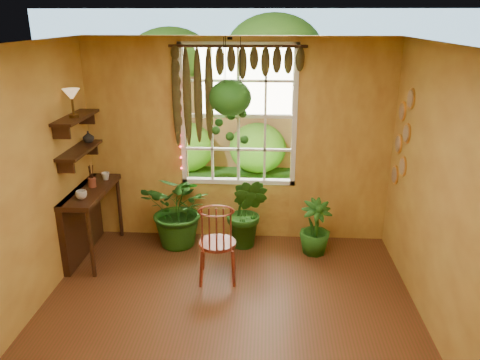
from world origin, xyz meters
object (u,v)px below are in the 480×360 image
object	(u,v)px
windsor_chair	(217,254)
potted_plant_mid	(247,212)
hanging_basket	(230,102)
potted_plant_left	(180,209)
counter_ledge	(85,215)

from	to	relation	value
windsor_chair	potted_plant_mid	distance (m)	0.91
windsor_chair	hanging_basket	xyz separation A→B (m)	(0.09, 0.92, 1.60)
windsor_chair	potted_plant_left	distance (m)	1.04
counter_ledge	potted_plant_left	bearing A→B (deg)	15.16
potted_plant_mid	hanging_basket	size ratio (longest dim) A/B	0.77
potted_plant_left	potted_plant_mid	distance (m)	0.88
potted_plant_left	hanging_basket	bearing A→B (deg)	6.36
potted_plant_left	potted_plant_mid	size ratio (longest dim) A/B	1.05
counter_ledge	potted_plant_mid	distance (m)	2.07
counter_ledge	potted_plant_mid	world-z (taller)	potted_plant_mid
windsor_chair	hanging_basket	bearing A→B (deg)	80.38
potted_plant_mid	hanging_basket	world-z (taller)	hanging_basket
hanging_basket	potted_plant_left	bearing A→B (deg)	-173.64
counter_ledge	potted_plant_mid	xyz separation A→B (m)	(2.04, 0.32, -0.05)
counter_ledge	hanging_basket	world-z (taller)	hanging_basket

